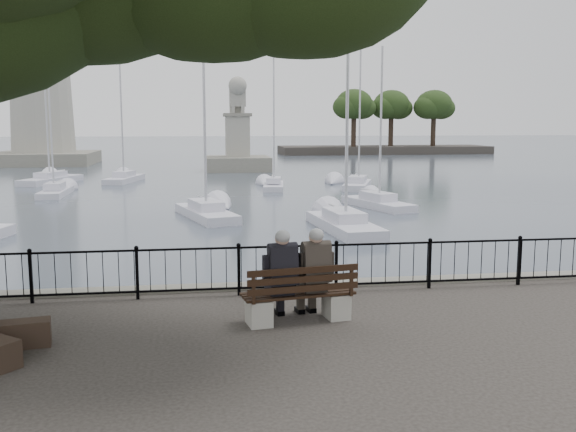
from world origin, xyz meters
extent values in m
cube|color=slate|center=(0.00, 3.00, -0.50)|extent=(200.00, 0.40, 1.20)
plane|color=#36404D|center=(0.00, 103.00, -1.00)|extent=(260.00, 260.00, 0.00)
cube|color=black|center=(0.00, 2.50, 0.98)|extent=(22.00, 0.04, 0.04)
cube|color=black|center=(0.00, 2.50, 0.15)|extent=(22.00, 0.04, 0.04)
cube|color=gray|center=(-0.78, 0.54, 0.23)|extent=(0.46, 0.55, 0.45)
cube|color=gray|center=(0.62, 0.76, 0.23)|extent=(0.46, 0.55, 0.45)
cube|color=black|center=(-0.08, 0.65, 0.49)|extent=(2.04, 0.86, 0.04)
cube|color=black|center=(-0.03, 0.36, 0.82)|extent=(1.96, 0.36, 0.44)
cube|color=black|center=(-0.39, 0.61, 0.63)|extent=(0.44, 0.39, 0.26)
cube|color=black|center=(-0.37, 0.49, 1.04)|extent=(0.52, 0.34, 0.66)
sphere|color=tan|center=(-0.38, 0.53, 1.50)|extent=(0.25, 0.25, 0.25)
ellipsoid|color=#9E9E9E|center=(-0.38, 0.51, 1.54)|extent=(0.26, 0.26, 0.22)
cube|color=black|center=(-0.44, 0.92, 0.25)|extent=(0.42, 0.53, 0.49)
cube|color=#2B2621|center=(0.21, 0.71, 0.63)|extent=(0.44, 0.39, 0.26)
cube|color=#2B2621|center=(0.23, 0.59, 1.04)|extent=(0.52, 0.34, 0.66)
sphere|color=tan|center=(0.22, 0.63, 1.50)|extent=(0.25, 0.25, 0.25)
ellipsoid|color=#9E9E9E|center=(0.22, 0.60, 1.54)|extent=(0.26, 0.26, 0.22)
cube|color=#2B2621|center=(0.16, 1.02, 0.25)|extent=(0.42, 0.53, 0.49)
cube|color=slate|center=(-18.00, 62.00, -0.40)|extent=(10.43, 10.43, 1.40)
cone|color=gray|center=(-18.00, 62.00, 12.52)|extent=(6.68, 6.68, 25.04)
cube|color=slate|center=(2.00, 50.00, -0.40)|extent=(5.86, 5.86, 1.40)
cube|color=gray|center=(2.00, 50.00, 2.05)|extent=(2.15, 2.54, 3.91)
cube|color=slate|center=(2.00, 50.00, 4.16)|extent=(2.54, 2.92, 0.30)
cube|color=gray|center=(2.00, 50.29, 4.99)|extent=(1.27, 2.15, 1.37)
cube|color=gray|center=(2.00, 49.32, 5.67)|extent=(1.47, 0.98, 1.56)
sphere|color=gray|center=(2.00, 48.93, 6.75)|extent=(1.66, 1.66, 1.66)
cube|color=silver|center=(-1.41, 20.03, -0.90)|extent=(3.06, 5.88, 0.63)
cube|color=silver|center=(-1.41, 20.03, -0.40)|extent=(1.74, 2.53, 0.47)
cylinder|color=silver|center=(-1.41, 19.72, 5.48)|extent=(0.13, 0.13, 12.15)
cube|color=silver|center=(4.23, 15.70, -0.90)|extent=(2.20, 6.14, 0.67)
cube|color=silver|center=(4.23, 15.70, -0.40)|extent=(1.44, 2.55, 0.50)
cylinder|color=silver|center=(4.23, 15.36, 5.23)|extent=(0.13, 0.13, 11.66)
cube|color=silver|center=(7.64, 22.52, -0.90)|extent=(2.91, 5.43, 0.58)
cube|color=silver|center=(7.64, 22.52, -0.40)|extent=(1.64, 2.35, 0.44)
cylinder|color=silver|center=(7.64, 22.22, 3.35)|extent=(0.12, 0.12, 7.90)
cube|color=silver|center=(-10.47, 30.72, -0.90)|extent=(1.46, 4.96, 0.55)
cube|color=silver|center=(-10.47, 30.72, -0.40)|extent=(1.04, 2.03, 0.41)
cylinder|color=silver|center=(-10.47, 30.45, 4.95)|extent=(0.11, 0.11, 11.10)
cube|color=silver|center=(3.32, 32.80, -0.90)|extent=(1.92, 4.80, 0.52)
cube|color=silver|center=(3.32, 32.80, -0.40)|extent=(1.20, 2.01, 0.39)
cylinder|color=silver|center=(3.32, 32.54, 3.86)|extent=(0.10, 0.10, 8.91)
cube|color=silver|center=(9.13, 32.69, -0.90)|extent=(3.24, 5.59, 0.60)
cube|color=silver|center=(9.13, 32.69, -0.40)|extent=(1.78, 2.44, 0.45)
cylinder|color=silver|center=(9.13, 32.39, 3.92)|extent=(0.12, 0.12, 9.04)
cube|color=silver|center=(-7.26, 39.57, -0.90)|extent=(2.67, 5.74, 0.62)
cube|color=silver|center=(-7.26, 39.57, -0.40)|extent=(1.58, 2.45, 0.46)
cylinder|color=silver|center=(-7.26, 39.26, 5.65)|extent=(0.12, 0.12, 12.51)
cube|color=silver|center=(-12.54, 39.29, -0.90)|extent=(3.84, 6.31, 0.68)
cube|color=silver|center=(-12.54, 39.29, -0.40)|extent=(2.08, 2.78, 0.51)
cylinder|color=silver|center=(-12.54, 38.95, 5.62)|extent=(0.14, 0.14, 12.44)
cube|color=#292520|center=(25.00, 80.00, -0.50)|extent=(30.00, 8.00, 1.20)
cylinder|color=black|center=(20.00, 78.00, 2.00)|extent=(0.70, 0.70, 4.00)
ellipsoid|color=#1D3013|center=(20.00, 78.00, 6.00)|extent=(5.20, 5.20, 4.16)
cylinder|color=black|center=(26.00, 80.00, 2.00)|extent=(0.70, 0.70, 4.00)
ellipsoid|color=#1D3013|center=(26.00, 80.00, 6.00)|extent=(5.20, 5.20, 4.16)
cylinder|color=black|center=(32.00, 79.00, 2.00)|extent=(0.70, 0.70, 4.00)
ellipsoid|color=#1D3013|center=(32.00, 79.00, 6.00)|extent=(5.20, 5.20, 4.16)
camera|label=1|loc=(-1.79, -10.10, 3.46)|focal=40.00mm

